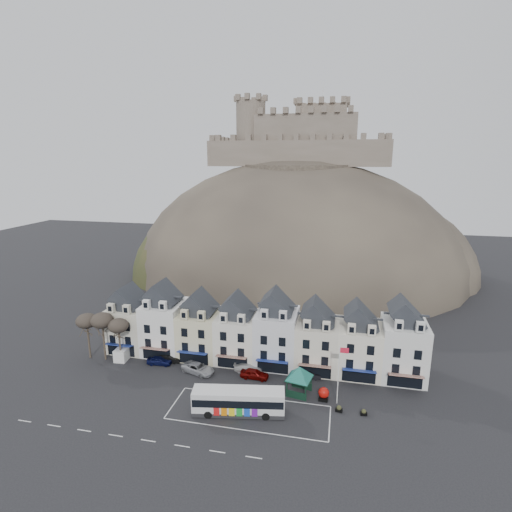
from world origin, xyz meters
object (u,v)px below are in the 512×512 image
at_px(car_white, 248,368).
at_px(car_maroon, 254,374).
at_px(car_charcoal, 309,374).
at_px(bus, 238,400).
at_px(red_buoy, 324,394).
at_px(bus_shelter, 299,373).
at_px(flagpole, 339,371).
at_px(white_van, 125,351).
at_px(car_silver, 198,368).
at_px(car_black, 169,358).
at_px(car_navy, 159,361).

relative_size(car_white, car_maroon, 1.02).
bearing_deg(car_maroon, car_charcoal, -74.62).
distance_m(bus, red_buoy, 12.66).
relative_size(bus_shelter, car_maroon, 1.50).
relative_size(bus_shelter, car_white, 1.47).
bearing_deg(flagpole, white_van, 170.81).
xyz_separation_m(flagpole, car_white, (-14.59, 5.79, -4.48)).
height_order(flagpole, car_charcoal, flagpole).
bearing_deg(car_white, bus, -174.20).
xyz_separation_m(car_maroon, car_charcoal, (8.45, 1.88, -0.14)).
xyz_separation_m(bus_shelter, car_maroon, (-7.43, 2.79, -2.67)).
height_order(bus_shelter, red_buoy, bus_shelter).
bearing_deg(car_silver, car_white, -57.68).
height_order(bus, car_white, bus).
distance_m(white_van, car_charcoal, 32.38).
relative_size(bus_shelter, red_buoy, 3.55).
xyz_separation_m(car_silver, car_white, (7.96, 2.06, -0.10)).
bearing_deg(flagpole, bus, -158.81).
bearing_deg(car_black, car_white, -96.63).
xyz_separation_m(white_van, car_maroon, (23.93, -1.97, -0.29)).
xyz_separation_m(car_white, car_maroon, (1.46, -1.76, 0.10)).
relative_size(bus, car_white, 2.76).
height_order(white_van, car_white, white_van).
bearing_deg(car_maroon, bus, -178.46).
bearing_deg(red_buoy, car_silver, 170.90).
bearing_deg(car_charcoal, car_maroon, 95.77).
distance_m(bus, car_charcoal, 14.12).
bearing_deg(red_buoy, white_van, 171.00).
height_order(car_navy, car_silver, car_silver).
relative_size(bus_shelter, car_black, 1.65).
distance_m(bus_shelter, white_van, 31.81).
xyz_separation_m(bus_shelter, car_charcoal, (1.02, 4.67, -2.81)).
bearing_deg(bus, car_charcoal, 42.42).
bearing_deg(red_buoy, bus_shelter, 167.76).
xyz_separation_m(white_van, car_white, (22.47, -0.21, -0.39)).
height_order(car_white, car_charcoal, car_white).
distance_m(car_navy, car_white, 15.37).
bearing_deg(car_silver, white_van, 98.93).
xyz_separation_m(bus, bus_shelter, (7.64, 6.41, 1.49)).
bearing_deg(bus_shelter, car_black, 179.82).
relative_size(white_van, car_black, 1.15).
bearing_deg(car_navy, bus, -126.09).
bearing_deg(flagpole, car_black, 168.21).
xyz_separation_m(car_navy, car_silver, (7.38, -1.15, 0.06)).
height_order(bus_shelter, car_charcoal, bus_shelter).
bearing_deg(car_maroon, car_white, 42.45).
height_order(bus, white_van, bus).
relative_size(bus_shelter, car_silver, 1.24).
relative_size(flagpole, car_black, 2.18).
bearing_deg(bus, red_buoy, 16.84).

